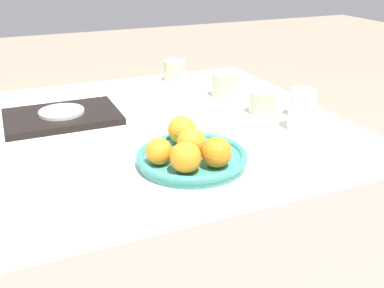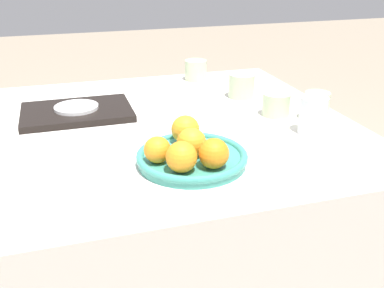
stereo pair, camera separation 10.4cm
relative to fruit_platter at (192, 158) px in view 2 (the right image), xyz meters
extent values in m
cube|color=silver|center=(-0.08, 0.28, -0.38)|extent=(1.24, 1.03, 0.73)
cylinder|color=teal|center=(0.00, 0.00, 0.00)|extent=(0.25, 0.25, 0.02)
torus|color=teal|center=(0.00, 0.00, 0.01)|extent=(0.26, 0.26, 0.02)
sphere|color=orange|center=(0.00, 0.00, 0.04)|extent=(0.07, 0.07, 0.07)
sphere|color=orange|center=(-0.08, -0.01, 0.04)|extent=(0.06, 0.06, 0.06)
sphere|color=orange|center=(0.03, -0.07, 0.04)|extent=(0.07, 0.07, 0.07)
sphere|color=orange|center=(0.01, 0.08, 0.04)|extent=(0.07, 0.07, 0.07)
sphere|color=orange|center=(-0.05, -0.07, 0.04)|extent=(0.07, 0.07, 0.07)
cylinder|color=silver|center=(0.37, 0.09, 0.04)|extent=(0.07, 0.07, 0.10)
cube|color=black|center=(-0.24, 0.42, -0.01)|extent=(0.33, 0.23, 0.02)
cylinder|color=white|center=(-0.24, 0.42, 0.01)|extent=(0.13, 0.13, 0.01)
cylinder|color=#B7CC9E|center=(0.43, 0.17, 0.03)|extent=(0.07, 0.07, 0.08)
cylinder|color=#B7CC9E|center=(0.31, 0.44, 0.02)|extent=(0.09, 0.09, 0.08)
cylinder|color=#B7CC9E|center=(0.34, 0.24, 0.02)|extent=(0.08, 0.08, 0.07)
cylinder|color=#B7CC9E|center=(0.23, 0.69, 0.02)|extent=(0.08, 0.08, 0.08)
camera|label=1|loc=(-0.38, -0.87, 0.45)|focal=42.00mm
camera|label=2|loc=(-0.28, -0.91, 0.45)|focal=42.00mm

